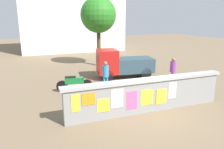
{
  "coord_description": "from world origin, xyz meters",
  "views": [
    {
      "loc": [
        -4.38,
        -7.37,
        3.79
      ],
      "look_at": [
        -0.77,
        2.14,
        1.14
      ],
      "focal_mm": 34.92,
      "sensor_mm": 36.0,
      "label": 1
    }
  ],
  "objects": [
    {
      "name": "ground",
      "position": [
        0.0,
        8.0,
        0.0
      ],
      "size": [
        60.0,
        60.0,
        0.0
      ],
      "primitive_type": "plane",
      "color": "#7A664C"
    },
    {
      "name": "auto_rickshaw_truck",
      "position": [
        1.15,
        5.34,
        0.9
      ],
      "size": [
        3.78,
        1.99,
        1.85
      ],
      "color": "black",
      "rests_on": "ground"
    },
    {
      "name": "building_background",
      "position": [
        0.57,
        19.32,
        4.1
      ],
      "size": [
        11.8,
        6.15,
        8.16
      ],
      "color": "silver",
      "rests_on": "ground"
    },
    {
      "name": "tree_roadside",
      "position": [
        0.84,
        9.37,
        3.99
      ],
      "size": [
        2.78,
        2.78,
        5.41
      ],
      "color": "brown",
      "rests_on": "ground"
    },
    {
      "name": "poster_wall",
      "position": [
        -0.01,
        -0.0,
        0.74
      ],
      "size": [
        7.1,
        0.42,
        1.43
      ],
      "color": "gray",
      "rests_on": "ground"
    },
    {
      "name": "person_walking",
      "position": [
        3.12,
        2.64,
        0.99
      ],
      "size": [
        0.47,
        0.47,
        1.62
      ],
      "color": "#D83F72",
      "rests_on": "ground"
    },
    {
      "name": "motorcycle",
      "position": [
        -2.36,
        3.69,
        0.46
      ],
      "size": [
        1.89,
        0.62,
        0.87
      ],
      "color": "black",
      "rests_on": "ground"
    },
    {
      "name": "person_bystander",
      "position": [
        -0.79,
        3.05,
        0.99
      ],
      "size": [
        0.42,
        0.42,
        1.62
      ],
      "color": "#338CBF",
      "rests_on": "ground"
    },
    {
      "name": "bicycle_near",
      "position": [
        1.03,
        1.55,
        0.36
      ],
      "size": [
        1.71,
        0.44,
        0.95
      ],
      "color": "black",
      "rests_on": "ground"
    }
  ]
}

